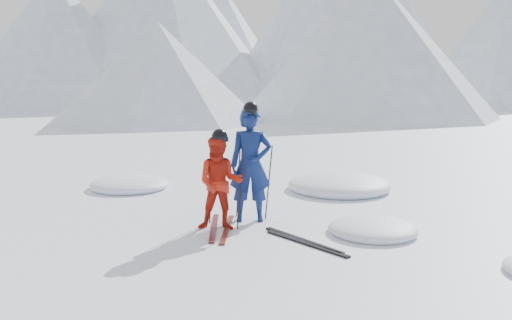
% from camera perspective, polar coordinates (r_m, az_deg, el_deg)
% --- Properties ---
extents(ground, '(160.00, 160.00, 0.00)m').
position_cam_1_polar(ground, '(8.82, 6.81, -8.03)').
color(ground, white).
rests_on(ground, ground).
extents(skier_blue, '(0.86, 0.74, 2.00)m').
position_cam_1_polar(skier_blue, '(9.50, -0.57, -0.54)').
color(skier_blue, navy).
rests_on(skier_blue, ground).
extents(skier_red, '(0.94, 0.84, 1.59)m').
position_cam_1_polar(skier_red, '(9.01, -3.81, -2.43)').
color(skier_red, red).
rests_on(skier_red, ground).
extents(pole_blue_left, '(0.13, 0.09, 1.33)m').
position_cam_1_polar(pole_blue_left, '(9.81, -1.86, -2.23)').
color(pole_blue_left, black).
rests_on(pole_blue_left, ground).
extents(pole_blue_right, '(0.13, 0.08, 1.33)m').
position_cam_1_polar(pole_blue_right, '(9.70, 1.36, -2.35)').
color(pole_blue_right, black).
rests_on(pole_blue_right, ground).
extents(pole_red_left, '(0.11, 0.09, 1.06)m').
position_cam_1_polar(pole_red_left, '(9.41, -4.80, -3.60)').
color(pole_red_left, black).
rests_on(pole_red_left, ground).
extents(pole_red_right, '(0.11, 0.08, 1.06)m').
position_cam_1_polar(pole_red_right, '(9.08, -1.67, -4.04)').
color(pole_red_right, black).
rests_on(pole_red_right, ground).
extents(ski_worn_left, '(0.75, 1.60, 0.03)m').
position_cam_1_polar(ski_worn_left, '(9.24, -4.44, -7.11)').
color(ski_worn_left, black).
rests_on(ski_worn_left, ground).
extents(ski_worn_right, '(0.64, 1.63, 0.03)m').
position_cam_1_polar(ski_worn_right, '(9.14, -3.08, -7.27)').
color(ski_worn_right, black).
rests_on(ski_worn_right, ground).
extents(ski_loose_a, '(1.51, 0.93, 0.03)m').
position_cam_1_polar(ski_loose_a, '(8.58, 4.91, -8.38)').
color(ski_loose_a, black).
rests_on(ski_loose_a, ground).
extents(ski_loose_b, '(1.54, 0.88, 0.03)m').
position_cam_1_polar(ski_loose_b, '(8.42, 5.27, -8.73)').
color(ski_loose_b, black).
rests_on(ski_loose_b, ground).
extents(snow_lumps, '(9.70, 5.90, 0.51)m').
position_cam_1_polar(snow_lumps, '(11.56, 3.94, -3.93)').
color(snow_lumps, white).
rests_on(snow_lumps, ground).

